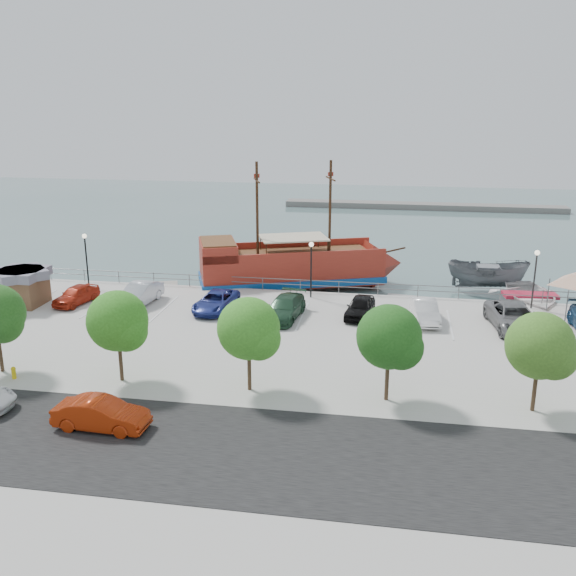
# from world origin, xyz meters

# --- Properties ---
(ground) EXTENTS (160.00, 160.00, 0.00)m
(ground) POSITION_xyz_m (0.00, 0.00, -1.00)
(ground) COLOR #446364
(land_slab) EXTENTS (100.00, 58.00, 1.20)m
(land_slab) POSITION_xyz_m (0.00, -21.00, -0.60)
(land_slab) COLOR #B2B0AA
(land_slab) RESTS_ON ground
(street) EXTENTS (100.00, 8.00, 0.04)m
(street) POSITION_xyz_m (0.00, -16.00, 0.01)
(street) COLOR black
(street) RESTS_ON land_slab
(sidewalk) EXTENTS (100.00, 4.00, 0.05)m
(sidewalk) POSITION_xyz_m (0.00, -10.00, 0.01)
(sidewalk) COLOR #ACAAA3
(sidewalk) RESTS_ON land_slab
(seawall_railing) EXTENTS (50.00, 0.06, 1.00)m
(seawall_railing) POSITION_xyz_m (0.00, 7.80, 0.53)
(seawall_railing) COLOR slate
(seawall_railing) RESTS_ON land_slab
(far_shore) EXTENTS (40.00, 3.00, 0.80)m
(far_shore) POSITION_xyz_m (10.00, 55.00, -0.60)
(far_shore) COLOR slate
(far_shore) RESTS_ON ground
(pirate_ship) EXTENTS (17.94, 10.53, 11.15)m
(pirate_ship) POSITION_xyz_m (-1.19, 12.27, 0.87)
(pirate_ship) COLOR maroon
(pirate_ship) RESTS_ON ground
(patrol_boat) EXTENTS (6.66, 2.95, 2.51)m
(patrol_boat) POSITION_xyz_m (13.82, 13.48, 0.26)
(patrol_boat) COLOR slate
(patrol_boat) RESTS_ON ground
(speedboat) EXTENTS (5.87, 7.68, 1.48)m
(speedboat) POSITION_xyz_m (16.48, 9.52, -0.26)
(speedboat) COLOR white
(speedboat) RESTS_ON ground
(dock_west) EXTENTS (7.25, 4.18, 0.40)m
(dock_west) POSITION_xyz_m (-15.22, 9.20, -0.80)
(dock_west) COLOR gray
(dock_west) RESTS_ON ground
(dock_mid) EXTENTS (6.74, 2.81, 0.37)m
(dock_mid) POSITION_xyz_m (8.88, 9.20, -0.81)
(dock_mid) COLOR gray
(dock_mid) RESTS_ON ground
(dock_east) EXTENTS (6.87, 3.92, 0.38)m
(dock_east) POSITION_xyz_m (15.47, 9.20, -0.81)
(dock_east) COLOR gray
(dock_east) RESTS_ON ground
(shed) EXTENTS (3.23, 3.23, 2.66)m
(shed) POSITION_xyz_m (-20.50, 1.27, 1.41)
(shed) COLOR brown
(shed) RESTS_ON land_slab
(street_sedan) EXTENTS (4.44, 1.70, 1.44)m
(street_sedan) POSITION_xyz_m (-6.77, -15.04, 0.72)
(street_sedan) COLOR #A4290A
(street_sedan) RESTS_ON street
(fire_hydrant) EXTENTS (0.25, 0.25, 0.73)m
(fire_hydrant) POSITION_xyz_m (-13.80, -10.80, 0.40)
(fire_hydrant) COLOR yellow
(fire_hydrant) RESTS_ON sidewalk
(lamp_post_left) EXTENTS (0.36, 0.36, 4.28)m
(lamp_post_left) POSITION_xyz_m (-18.00, 6.50, 2.94)
(lamp_post_left) COLOR black
(lamp_post_left) RESTS_ON land_slab
(lamp_post_mid) EXTENTS (0.36, 0.36, 4.28)m
(lamp_post_mid) POSITION_xyz_m (0.00, 6.50, 2.94)
(lamp_post_mid) COLOR black
(lamp_post_mid) RESTS_ON land_slab
(lamp_post_right) EXTENTS (0.36, 0.36, 4.28)m
(lamp_post_right) POSITION_xyz_m (16.00, 6.50, 2.94)
(lamp_post_right) COLOR black
(lamp_post_right) RESTS_ON land_slab
(tree_c) EXTENTS (3.30, 3.20, 5.00)m
(tree_c) POSITION_xyz_m (-7.85, -10.07, 3.30)
(tree_c) COLOR #473321
(tree_c) RESTS_ON sidewalk
(tree_d) EXTENTS (3.30, 3.20, 5.00)m
(tree_d) POSITION_xyz_m (-0.85, -10.07, 3.30)
(tree_d) COLOR #473321
(tree_d) RESTS_ON sidewalk
(tree_e) EXTENTS (3.30, 3.20, 5.00)m
(tree_e) POSITION_xyz_m (6.15, -10.07, 3.30)
(tree_e) COLOR #473321
(tree_e) RESTS_ON sidewalk
(tree_f) EXTENTS (3.30, 3.20, 5.00)m
(tree_f) POSITION_xyz_m (13.15, -10.07, 3.30)
(tree_f) COLOR #473321
(tree_f) RESTS_ON sidewalk
(parked_car_a) EXTENTS (2.38, 4.28, 1.38)m
(parked_car_a) POSITION_xyz_m (-16.77, 2.06, 0.69)
(parked_car_a) COLOR #AA2511
(parked_car_a) RESTS_ON land_slab
(parked_car_b) EXTENTS (2.18, 4.93, 1.58)m
(parked_car_b) POSITION_xyz_m (-12.12, 2.67, 0.79)
(parked_car_b) COLOR silver
(parked_car_b) RESTS_ON land_slab
(parked_car_c) EXTENTS (2.71, 5.05, 1.35)m
(parked_car_c) POSITION_xyz_m (-6.24, 2.26, 0.67)
(parked_car_c) COLOR navy
(parked_car_c) RESTS_ON land_slab
(parked_car_d) EXTENTS (2.68, 5.32, 1.48)m
(parked_car_d) POSITION_xyz_m (-1.15, 1.43, 0.74)
(parked_car_d) COLOR #23482F
(parked_car_d) RESTS_ON land_slab
(parked_car_e) EXTENTS (2.22, 4.34, 1.41)m
(parked_car_e) POSITION_xyz_m (3.94, 2.59, 0.71)
(parked_car_e) COLOR black
(parked_car_e) RESTS_ON land_slab
(parked_car_f) EXTENTS (2.06, 4.57, 1.46)m
(parked_car_f) POSITION_xyz_m (8.31, 2.36, 0.73)
(parked_car_f) COLOR white
(parked_car_f) RESTS_ON land_slab
(parked_car_g) EXTENTS (3.46, 6.22, 1.65)m
(parked_car_g) POSITION_xyz_m (13.98, 1.75, 0.82)
(parked_car_g) COLOR slate
(parked_car_g) RESTS_ON land_slab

